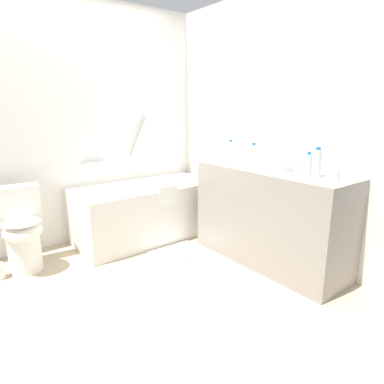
{
  "coord_description": "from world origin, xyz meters",
  "views": [
    {
      "loc": [
        -1.09,
        -2.21,
        1.44
      ],
      "look_at": [
        0.74,
        0.17,
        0.67
      ],
      "focal_mm": 31.39,
      "sensor_mm": 36.0,
      "label": 1
    }
  ],
  "objects_px": {
    "drinking_glass_0": "(240,158)",
    "drinking_glass_1": "(334,175)",
    "toilet": "(22,231)",
    "drinking_glass_2": "(227,156)",
    "drinking_glass_3": "(298,167)",
    "water_bottle_1": "(230,151)",
    "sink_basin": "(273,166)",
    "bathtub": "(145,209)",
    "water_bottle_2": "(253,155)",
    "sink_faucet": "(287,164)",
    "water_bottle_4": "(252,155)",
    "water_bottle_3": "(308,164)",
    "bath_mat": "(179,253)",
    "water_bottle_0": "(317,163)"
  },
  "relations": [
    {
      "from": "water_bottle_3",
      "to": "drinking_glass_0",
      "type": "distance_m",
      "value": 0.78
    },
    {
      "from": "drinking_glass_2",
      "to": "bathtub",
      "type": "bearing_deg",
      "value": 135.48
    },
    {
      "from": "water_bottle_2",
      "to": "drinking_glass_3",
      "type": "height_order",
      "value": "water_bottle_2"
    },
    {
      "from": "toilet",
      "to": "water_bottle_1",
      "type": "bearing_deg",
      "value": 75.1
    },
    {
      "from": "water_bottle_1",
      "to": "drinking_glass_3",
      "type": "distance_m",
      "value": 0.79
    },
    {
      "from": "toilet",
      "to": "drinking_glass_2",
      "type": "xyz_separation_m",
      "value": [
        1.91,
        -0.62,
        0.57
      ]
    },
    {
      "from": "sink_faucet",
      "to": "drinking_glass_3",
      "type": "distance_m",
      "value": 0.28
    },
    {
      "from": "toilet",
      "to": "drinking_glass_1",
      "type": "relative_size",
      "value": 9.58
    },
    {
      "from": "toilet",
      "to": "water_bottle_1",
      "type": "relative_size",
      "value": 3.42
    },
    {
      "from": "drinking_glass_0",
      "to": "sink_faucet",
      "type": "bearing_deg",
      "value": -70.99
    },
    {
      "from": "drinking_glass_1",
      "to": "drinking_glass_3",
      "type": "xyz_separation_m",
      "value": [
        0.02,
        0.34,
        0.01
      ]
    },
    {
      "from": "toilet",
      "to": "drinking_glass_3",
      "type": "bearing_deg",
      "value": 57.59
    },
    {
      "from": "water_bottle_3",
      "to": "water_bottle_0",
      "type": "bearing_deg",
      "value": -98.76
    },
    {
      "from": "bathtub",
      "to": "water_bottle_0",
      "type": "relative_size",
      "value": 6.51
    },
    {
      "from": "water_bottle_4",
      "to": "drinking_glass_2",
      "type": "xyz_separation_m",
      "value": [
        -0.01,
        0.34,
        -0.04
      ]
    },
    {
      "from": "water_bottle_2",
      "to": "drinking_glass_3",
      "type": "distance_m",
      "value": 0.47
    },
    {
      "from": "drinking_glass_1",
      "to": "drinking_glass_0",
      "type": "bearing_deg",
      "value": 88.8
    },
    {
      "from": "water_bottle_4",
      "to": "drinking_glass_0",
      "type": "distance_m",
      "value": 0.15
    },
    {
      "from": "sink_faucet",
      "to": "water_bottle_4",
      "type": "relative_size",
      "value": 0.83
    },
    {
      "from": "sink_faucet",
      "to": "water_bottle_1",
      "type": "bearing_deg",
      "value": 108.51
    },
    {
      "from": "toilet",
      "to": "drinking_glass_3",
      "type": "distance_m",
      "value": 2.48
    },
    {
      "from": "bath_mat",
      "to": "water_bottle_3",
      "type": "bearing_deg",
      "value": -58.65
    },
    {
      "from": "drinking_glass_1",
      "to": "toilet",
      "type": "bearing_deg",
      "value": 135.83
    },
    {
      "from": "sink_basin",
      "to": "drinking_glass_1",
      "type": "xyz_separation_m",
      "value": [
        0.03,
        -0.57,
        0.01
      ]
    },
    {
      "from": "toilet",
      "to": "drinking_glass_0",
      "type": "distance_m",
      "value": 2.15
    },
    {
      "from": "sink_faucet",
      "to": "drinking_glass_3",
      "type": "xyz_separation_m",
      "value": [
        -0.16,
        -0.23,
        0.02
      ]
    },
    {
      "from": "water_bottle_1",
      "to": "bath_mat",
      "type": "height_order",
      "value": "water_bottle_1"
    },
    {
      "from": "water_bottle_2",
      "to": "water_bottle_4",
      "type": "distance_m",
      "value": 0.09
    },
    {
      "from": "water_bottle_3",
      "to": "water_bottle_4",
      "type": "height_order",
      "value": "water_bottle_3"
    },
    {
      "from": "drinking_glass_2",
      "to": "toilet",
      "type": "bearing_deg",
      "value": 162.07
    },
    {
      "from": "water_bottle_1",
      "to": "water_bottle_2",
      "type": "height_order",
      "value": "water_bottle_1"
    },
    {
      "from": "drinking_glass_3",
      "to": "bathtub",
      "type": "bearing_deg",
      "value": 112.85
    },
    {
      "from": "bath_mat",
      "to": "toilet",
      "type": "bearing_deg",
      "value": 154.86
    },
    {
      "from": "toilet",
      "to": "water_bottle_2",
      "type": "height_order",
      "value": "water_bottle_2"
    },
    {
      "from": "sink_basin",
      "to": "drinking_glass_2",
      "type": "xyz_separation_m",
      "value": [
        0.05,
        0.64,
        0.02
      ]
    },
    {
      "from": "drinking_glass_3",
      "to": "water_bottle_1",
      "type": "bearing_deg",
      "value": 92.17
    },
    {
      "from": "sink_basin",
      "to": "drinking_glass_1",
      "type": "relative_size",
      "value": 4.44
    },
    {
      "from": "water_bottle_2",
      "to": "drinking_glass_0",
      "type": "height_order",
      "value": "water_bottle_2"
    },
    {
      "from": "water_bottle_3",
      "to": "drinking_glass_1",
      "type": "height_order",
      "value": "water_bottle_3"
    },
    {
      "from": "toilet",
      "to": "drinking_glass_3",
      "type": "relative_size",
      "value": 8.25
    },
    {
      "from": "sink_faucet",
      "to": "toilet",
      "type": "bearing_deg",
      "value": 148.53
    },
    {
      "from": "drinking_glass_0",
      "to": "drinking_glass_1",
      "type": "distance_m",
      "value": 1.02
    },
    {
      "from": "water_bottle_3",
      "to": "toilet",
      "type": "bearing_deg",
      "value": 139.89
    },
    {
      "from": "water_bottle_0",
      "to": "drinking_glass_3",
      "type": "relative_size",
      "value": 2.57
    },
    {
      "from": "water_bottle_1",
      "to": "drinking_glass_1",
      "type": "xyz_separation_m",
      "value": [
        0.01,
        -1.13,
        -0.06
      ]
    },
    {
      "from": "toilet",
      "to": "water_bottle_1",
      "type": "xyz_separation_m",
      "value": [
        1.87,
        -0.7,
        0.63
      ]
    },
    {
      "from": "water_bottle_4",
      "to": "drinking_glass_3",
      "type": "bearing_deg",
      "value": -92.13
    },
    {
      "from": "sink_faucet",
      "to": "water_bottle_3",
      "type": "bearing_deg",
      "value": -116.99
    },
    {
      "from": "water_bottle_2",
      "to": "sink_faucet",
      "type": "bearing_deg",
      "value": -50.1
    },
    {
      "from": "sink_faucet",
      "to": "bath_mat",
      "type": "bearing_deg",
      "value": 139.61
    }
  ]
}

